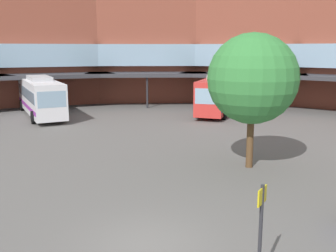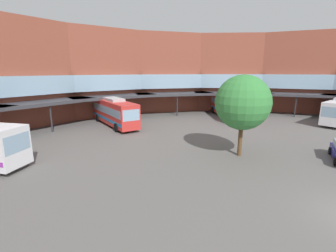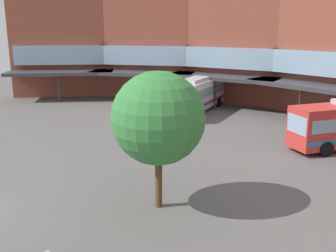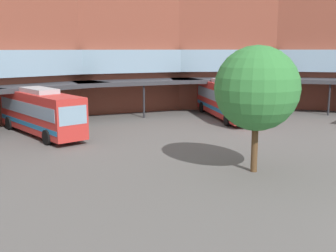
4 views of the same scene
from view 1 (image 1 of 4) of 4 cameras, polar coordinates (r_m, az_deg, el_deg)
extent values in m
plane|color=#605E5B|center=(13.15, -3.23, -16.91)|extent=(122.27, 122.27, 0.00)
cube|color=brown|center=(47.23, 11.47, 11.81)|extent=(13.03, 6.00, 13.71)
cube|color=#8CADC6|center=(46.64, 11.34, 10.13)|extent=(11.73, 6.24, 2.40)
cube|color=#38383D|center=(42.34, 10.73, 7.28)|extent=(13.03, 4.00, 0.40)
cylinder|color=#2D2D33|center=(40.90, 10.44, 4.75)|extent=(0.20, 0.20, 3.43)
cube|color=brown|center=(47.73, -3.10, 12.00)|extent=(14.27, 9.87, 13.71)
cube|color=#8CADC6|center=(47.13, -3.08, 10.34)|extent=(13.11, 9.68, 2.40)
cube|color=#38383D|center=(42.82, -3.07, 7.50)|extent=(13.62, 7.98, 0.40)
cylinder|color=#2D2D33|center=(41.37, -3.05, 4.99)|extent=(0.20, 0.20, 3.43)
cube|color=brown|center=(47.29, -17.64, 11.51)|extent=(13.99, 12.70, 13.71)
cube|color=#8CADC6|center=(46.70, -17.48, 9.84)|extent=(13.10, 12.09, 2.40)
cube|color=#38383D|center=(42.40, -16.85, 7.00)|extent=(12.77, 11.11, 0.40)
cylinder|color=#2D2D33|center=(40.96, -16.52, 4.48)|extent=(0.20, 0.20, 3.43)
cube|color=white|center=(38.44, -18.11, 4.17)|extent=(9.86, 10.45, 2.99)
cube|color=#8CADC6|center=(38.40, -18.14, 4.70)|extent=(9.42, 9.96, 0.96)
cube|color=purple|center=(38.54, -18.03, 2.94)|extent=(9.72, 10.29, 0.36)
cube|color=#8CADC6|center=(32.65, -16.59, 3.73)|extent=(1.74, 1.60, 1.31)
cube|color=#B2B2B7|center=(38.29, -18.26, 6.65)|extent=(4.19, 4.35, 0.36)
cylinder|color=black|center=(34.91, -14.91, 1.54)|extent=(0.96, 1.01, 1.10)
cylinder|color=black|center=(34.50, -19.06, 1.19)|extent=(0.96, 1.01, 1.10)
cylinder|color=black|center=(42.73, -17.13, 3.13)|extent=(0.96, 1.01, 1.10)
cylinder|color=black|center=(42.40, -20.53, 2.86)|extent=(0.96, 1.01, 1.10)
cube|color=red|center=(38.67, 7.43, 4.70)|extent=(2.74, 11.10, 3.03)
cube|color=#8CADC6|center=(38.63, 7.45, 5.24)|extent=(2.77, 10.44, 0.97)
cube|color=#267FBF|center=(38.78, 7.40, 3.46)|extent=(2.76, 10.88, 0.36)
cube|color=#8CADC6|center=(33.30, 5.76, 4.33)|extent=(2.13, 0.18, 1.33)
cube|color=#B2B2B7|center=(38.52, 7.50, 7.21)|extent=(1.81, 4.02, 0.36)
cylinder|color=black|center=(34.99, 8.22, 1.82)|extent=(0.33, 1.11, 1.10)
cylinder|color=black|center=(35.45, 4.37, 2.03)|extent=(0.33, 1.11, 1.10)
cylinder|color=black|center=(42.33, 9.91, 3.39)|extent=(0.33, 1.11, 1.10)
cylinder|color=black|center=(42.71, 6.69, 3.55)|extent=(0.33, 1.11, 1.10)
cylinder|color=brown|center=(20.94, 11.89, -1.40)|extent=(0.36, 0.36, 3.42)
sphere|color=#38843D|center=(20.51, 12.23, 6.77)|extent=(4.64, 4.64, 4.64)
cylinder|color=#2D2D33|center=(10.89, 13.30, -15.25)|extent=(0.10, 0.10, 2.79)
cube|color=yellow|center=(10.46, 13.57, -9.86)|extent=(0.21, 0.59, 0.44)
camera|label=2|loc=(19.42, -52.41, 10.20)|focal=25.65mm
camera|label=3|loc=(21.66, 65.79, 12.30)|focal=41.35mm
camera|label=4|loc=(21.16, -55.69, 8.10)|focal=44.39mm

